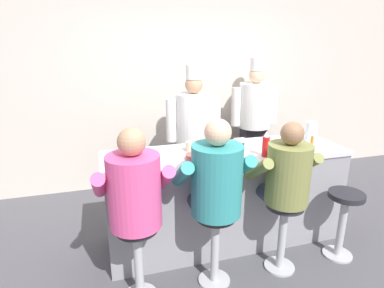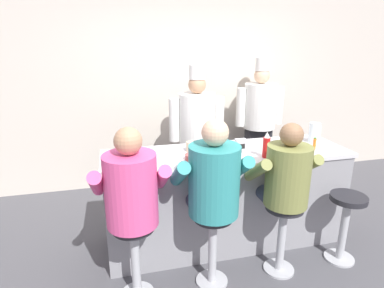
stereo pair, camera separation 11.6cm
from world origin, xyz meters
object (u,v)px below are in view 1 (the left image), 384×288
object	(u,v)px
mustard_bottle_yellow	(288,147)
cook_in_whites_near	(194,131)
hot_sauce_bottle_orange	(312,142)
cook_in_whites_far	(254,116)
coffee_mug_tan	(190,146)
diner_seated_teal	(215,184)
cereal_bowl	(194,157)
ketchup_bottle_red	(266,145)
water_pitcher_clear	(311,131)
empty_stool_round	(344,214)
breakfast_plate	(123,169)
napkin_dispenser_chrome	(240,145)
diner_seated_pink	(134,195)
diner_seated_olive	(286,178)

from	to	relation	value
mustard_bottle_yellow	cook_in_whites_near	xyz separation A→B (m)	(-0.57, 1.19, -0.11)
hot_sauce_bottle_orange	cook_in_whites_far	distance (m)	1.45
coffee_mug_tan	diner_seated_teal	distance (m)	0.68
cereal_bowl	ketchup_bottle_red	bearing A→B (deg)	-9.10
water_pitcher_clear	empty_stool_round	bearing A→B (deg)	-93.25
breakfast_plate	cereal_bowl	world-z (taller)	cereal_bowl
cereal_bowl	cook_in_whites_far	size ratio (longest dim) A/B	0.08
breakfast_plate	napkin_dispenser_chrome	bearing A→B (deg)	9.69
cereal_bowl	cook_in_whites_far	bearing A→B (deg)	47.04
diner_seated_teal	ketchup_bottle_red	bearing A→B (deg)	27.55
ketchup_bottle_red	coffee_mug_tan	xyz separation A→B (m)	(-0.64, 0.35, -0.07)
hot_sauce_bottle_orange	diner_seated_pink	xyz separation A→B (m)	(-1.86, -0.43, -0.13)
diner_seated_teal	empty_stool_round	size ratio (longest dim) A/B	2.16
cereal_bowl	hot_sauce_bottle_orange	bearing A→B (deg)	-0.22
ketchup_bottle_red	water_pitcher_clear	bearing A→B (deg)	23.60
mustard_bottle_yellow	diner_seated_pink	bearing A→B (deg)	-169.67
mustard_bottle_yellow	napkin_dispenser_chrome	bearing A→B (deg)	144.74
mustard_bottle_yellow	breakfast_plate	size ratio (longest dim) A/B	0.79
hot_sauce_bottle_orange	diner_seated_olive	xyz separation A→B (m)	(-0.56, -0.43, -0.15)
cook_in_whites_far	diner_seated_pink	bearing A→B (deg)	-135.98
diner_seated_olive	cook_in_whites_far	bearing A→B (deg)	71.22
cook_in_whites_near	mustard_bottle_yellow	bearing A→B (deg)	-64.36
empty_stool_round	ketchup_bottle_red	bearing A→B (deg)	152.08
mustard_bottle_yellow	empty_stool_round	xyz separation A→B (m)	(0.48, -0.30, -0.63)
ketchup_bottle_red	empty_stool_round	xyz separation A→B (m)	(0.68, -0.36, -0.65)
coffee_mug_tan	diner_seated_teal	bearing A→B (deg)	-88.75
cereal_bowl	cook_in_whites_near	world-z (taller)	cook_in_whites_near
diner_seated_pink	diner_seated_olive	bearing A→B (deg)	-0.11
napkin_dispenser_chrome	cook_in_whites_near	xyz separation A→B (m)	(-0.20, 0.93, -0.08)
diner_seated_olive	cook_in_whites_near	xyz separation A→B (m)	(-0.40, 1.47, 0.08)
ketchup_bottle_red	cook_in_whites_far	bearing A→B (deg)	66.70
hot_sauce_bottle_orange	cook_in_whites_far	bearing A→B (deg)	86.75
mustard_bottle_yellow	breakfast_plate	distance (m)	1.54
diner_seated_olive	cook_in_whites_near	distance (m)	1.52
hot_sauce_bottle_orange	cook_in_whites_near	size ratio (longest dim) A/B	0.07
breakfast_plate	cook_in_whites_far	bearing A→B (deg)	37.65
water_pitcher_clear	cook_in_whites_far	distance (m)	1.24
napkin_dispenser_chrome	diner_seated_teal	world-z (taller)	diner_seated_teal
hot_sauce_bottle_orange	breakfast_plate	size ratio (longest dim) A/B	0.47
empty_stool_round	cook_in_whites_far	size ratio (longest dim) A/B	0.37
ketchup_bottle_red	cook_in_whites_far	world-z (taller)	cook_in_whites_far
cook_in_whites_near	diner_seated_olive	bearing A→B (deg)	-74.78
cereal_bowl	diner_seated_olive	xyz separation A→B (m)	(0.70, -0.44, -0.12)
ketchup_bottle_red	breakfast_plate	xyz separation A→B (m)	(-1.33, 0.01, -0.10)
diner_seated_teal	water_pitcher_clear	bearing A→B (deg)	25.46
mustard_bottle_yellow	napkin_dispenser_chrome	size ratio (longest dim) A/B	1.54
breakfast_plate	diner_seated_teal	size ratio (longest dim) A/B	0.17
breakfast_plate	cereal_bowl	xyz separation A→B (m)	(0.65, 0.10, 0.01)
ketchup_bottle_red	diner_seated_olive	bearing A→B (deg)	-85.05
coffee_mug_tan	diner_seated_teal	xyz separation A→B (m)	(0.01, -0.67, -0.11)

